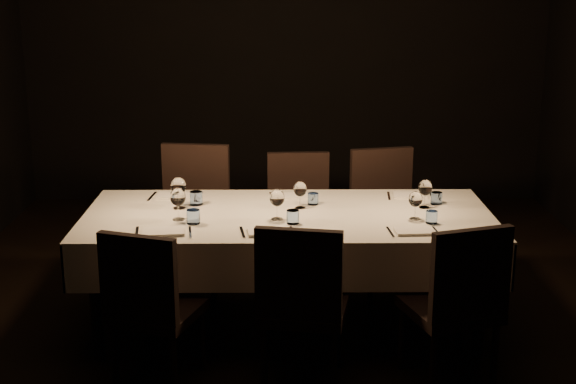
{
  "coord_description": "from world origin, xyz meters",
  "views": [
    {
      "loc": [
        -0.04,
        -4.73,
        2.21
      ],
      "look_at": [
        0.0,
        0.0,
        0.9
      ],
      "focal_mm": 50.0,
      "sensor_mm": 36.0,
      "label": 1
    }
  ],
  "objects_px": {
    "chair_near_center": "(302,299)",
    "chair_far_center": "(299,212)",
    "dining_table": "(288,225)",
    "chair_far_right": "(385,211)",
    "chair_near_left": "(149,301)",
    "chair_near_right": "(458,298)",
    "chair_far_left": "(193,211)"
  },
  "relations": [
    {
      "from": "chair_far_left",
      "to": "chair_far_center",
      "type": "distance_m",
      "value": 0.77
    },
    {
      "from": "chair_near_left",
      "to": "chair_far_center",
      "type": "relative_size",
      "value": 0.97
    },
    {
      "from": "chair_near_right",
      "to": "chair_far_right",
      "type": "height_order",
      "value": "chair_far_right"
    },
    {
      "from": "chair_near_center",
      "to": "chair_near_left",
      "type": "bearing_deg",
      "value": 9.63
    },
    {
      "from": "dining_table",
      "to": "chair_far_center",
      "type": "xyz_separation_m",
      "value": [
        0.09,
        0.83,
        -0.17
      ]
    },
    {
      "from": "chair_near_left",
      "to": "chair_far_center",
      "type": "height_order",
      "value": "chair_far_center"
    },
    {
      "from": "chair_far_left",
      "to": "chair_far_center",
      "type": "bearing_deg",
      "value": 13.78
    },
    {
      "from": "chair_far_center",
      "to": "chair_near_left",
      "type": "bearing_deg",
      "value": -120.07
    },
    {
      "from": "chair_near_right",
      "to": "chair_far_center",
      "type": "bearing_deg",
      "value": -80.75
    },
    {
      "from": "chair_near_center",
      "to": "chair_far_left",
      "type": "distance_m",
      "value": 1.69
    },
    {
      "from": "dining_table",
      "to": "chair_near_left",
      "type": "bearing_deg",
      "value": -134.81
    },
    {
      "from": "chair_far_center",
      "to": "chair_far_right",
      "type": "distance_m",
      "value": 0.63
    },
    {
      "from": "chair_near_left",
      "to": "chair_near_center",
      "type": "relative_size",
      "value": 0.96
    },
    {
      "from": "chair_near_center",
      "to": "chair_near_right",
      "type": "xyz_separation_m",
      "value": [
        0.84,
        0.0,
        -0.0
      ]
    },
    {
      "from": "dining_table",
      "to": "chair_far_right",
      "type": "distance_m",
      "value": 1.1
    },
    {
      "from": "chair_near_left",
      "to": "chair_far_left",
      "type": "distance_m",
      "value": 1.51
    },
    {
      "from": "chair_near_left",
      "to": "chair_near_right",
      "type": "relative_size",
      "value": 0.96
    },
    {
      "from": "chair_far_right",
      "to": "dining_table",
      "type": "bearing_deg",
      "value": -143.35
    },
    {
      "from": "chair_near_right",
      "to": "chair_far_right",
      "type": "xyz_separation_m",
      "value": [
        -0.19,
        1.58,
        0.01
      ]
    },
    {
      "from": "chair_far_center",
      "to": "chair_far_right",
      "type": "xyz_separation_m",
      "value": [
        0.63,
        -0.01,
        0.01
      ]
    },
    {
      "from": "dining_table",
      "to": "chair_far_center",
      "type": "bearing_deg",
      "value": 84.0
    },
    {
      "from": "chair_near_right",
      "to": "dining_table",
      "type": "bearing_deg",
      "value": -58.1
    },
    {
      "from": "chair_far_left",
      "to": "chair_far_right",
      "type": "relative_size",
      "value": 1.05
    },
    {
      "from": "chair_near_right",
      "to": "chair_far_center",
      "type": "distance_m",
      "value": 1.79
    },
    {
      "from": "chair_far_left",
      "to": "chair_far_center",
      "type": "xyz_separation_m",
      "value": [
        0.76,
        0.08,
        -0.04
      ]
    },
    {
      "from": "chair_near_center",
      "to": "chair_far_center",
      "type": "bearing_deg",
      "value": -80.01
    },
    {
      "from": "dining_table",
      "to": "chair_far_left",
      "type": "relative_size",
      "value": 2.48
    },
    {
      "from": "chair_near_left",
      "to": "chair_near_right",
      "type": "height_order",
      "value": "chair_near_right"
    },
    {
      "from": "chair_far_left",
      "to": "chair_near_center",
      "type": "bearing_deg",
      "value": -56.52
    },
    {
      "from": "chair_near_left",
      "to": "chair_near_center",
      "type": "height_order",
      "value": "chair_near_center"
    },
    {
      "from": "dining_table",
      "to": "chair_far_right",
      "type": "height_order",
      "value": "chair_far_right"
    },
    {
      "from": "chair_near_center",
      "to": "chair_far_center",
      "type": "height_order",
      "value": "chair_near_center"
    }
  ]
}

